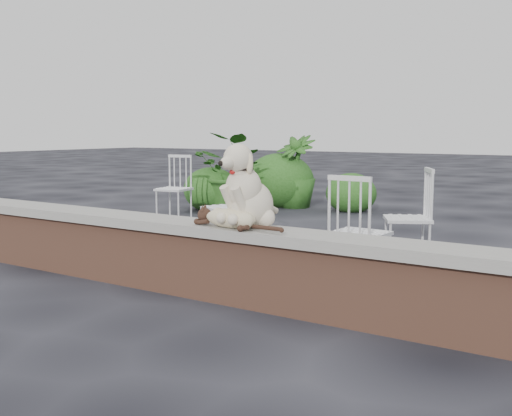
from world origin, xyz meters
The scene contains 12 objects.
ground centered at (0.00, 0.00, 0.00)m, with size 60.00×60.00×0.00m, color black.
brick_wall centered at (0.00, 0.00, 0.25)m, with size 6.00×0.30×0.50m, color brown.
capstone centered at (0.00, 0.00, 0.54)m, with size 6.20×0.40×0.08m, color slate.
dog centered at (0.56, 0.05, 0.90)m, with size 0.41×0.54×0.63m, color beige, non-canonical shape.
cat centered at (0.48, -0.10, 0.66)m, with size 0.96×0.23×0.16m, color tan, non-canonical shape.
chair_c centered at (1.07, 0.90, 0.47)m, with size 0.56×0.56×0.94m, color silver, non-canonical shape.
chair_b centered at (-0.83, 1.66, 0.47)m, with size 0.56×0.56×0.94m, color silver, non-canonical shape.
chair_d centered at (1.11, 1.93, 0.47)m, with size 0.56×0.56×0.94m, color silver, non-canonical shape.
chair_a centered at (-2.73, 2.98, 0.47)m, with size 0.56×0.56×0.94m, color silver, non-canonical shape.
potted_plant_a centered at (-2.58, 4.24, 0.63)m, with size 1.13×0.98×1.26m, color #204A15.
potted_plant_b centered at (-2.01, 5.24, 0.61)m, with size 0.68×0.68×1.22m, color #204A15.
shrubbery centered at (-2.27, 5.00, 0.38)m, with size 2.87×2.04×0.96m.
Camera 1 is at (3.10, -3.74, 1.30)m, focal length 43.18 mm.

